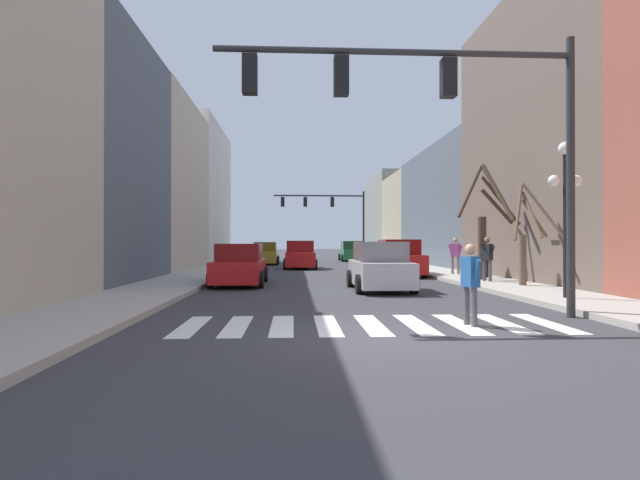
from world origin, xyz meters
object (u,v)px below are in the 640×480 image
Objects in this scene: traffic_signal_near at (438,105)px; car_parked_left_mid at (399,259)px; street_tree_right_mid at (526,240)px; traffic_signal_far at (330,209)px; street_lamp_right_corner at (565,187)px; car_at_intersection at (380,268)px; car_driving_away_lane at (266,254)px; street_tree_left_mid at (487,226)px; car_parked_left_near at (300,256)px; pedestrian_on_right_sidewalk at (486,256)px; car_driving_toward_lane at (240,266)px; pedestrian_waiting_at_curb at (487,255)px; pedestrian_on_left_sidewalk at (470,277)px; pedestrian_crossing_street at (455,253)px; car_parked_right_far at (351,252)px.

car_parked_left_mid is (2.05, 13.74, -3.82)m from traffic_signal_near.
traffic_signal_far is at bearing 100.74° from street_tree_right_mid.
street_lamp_right_corner is 1.03× the size of car_at_intersection.
street_tree_left_mid reaches higher than car_driving_away_lane.
car_parked_left_near is 13.24m from pedestrian_on_right_sidewalk.
street_tree_right_mid reaches higher than car_driving_away_lane.
car_driving_toward_lane is at bearing -179.13° from street_tree_left_mid.
car_parked_left_near is 14.56m from pedestrian_waiting_at_curb.
car_parked_left_mid is at bearing -83.81° from traffic_signal_far.
street_tree_right_mid is (0.59, -2.06, 0.57)m from pedestrian_waiting_at_curb.
pedestrian_on_right_sidewalk is at bearing 87.66° from street_tree_right_mid.
car_parked_left_near is 22.26m from pedestrian_on_left_sidewalk.
street_tree_right_mid is at bearing 27.72° from car_parked_left_near.
car_driving_away_lane is 17.37m from pedestrian_crossing_street.
car_driving_toward_lane is (-5.26, 8.94, -3.90)m from traffic_signal_near.
traffic_signal_far is 1.69× the size of car_driving_toward_lane.
pedestrian_on_left_sidewalk is at bearing -89.37° from traffic_signal_far.
car_at_intersection is at bearing -166.05° from car_driving_away_lane.
car_parked_left_mid reaches higher than pedestrian_on_right_sidewalk.
car_parked_right_far is at bearing 86.54° from traffic_signal_near.
car_parked_right_far reaches higher than car_driving_toward_lane.
pedestrian_waiting_at_curb is at bearing 129.88° from pedestrian_crossing_street.
pedestrian_on_left_sidewalk is at bearing 115.26° from pedestrian_crossing_street.
car_driving_away_lane is 1.00× the size of car_parked_left_near.
pedestrian_on_left_sidewalk is at bearing 8.02° from car_parked_left_near.
street_lamp_right_corner is 0.91× the size of car_driving_toward_lane.
pedestrian_crossing_street reaches higher than pedestrian_on_right_sidewalk.
traffic_signal_far is 1.71× the size of car_parked_right_far.
traffic_signal_far reaches higher than car_parked_left_near.
street_tree_right_mid is (7.74, -14.74, 0.92)m from car_parked_left_near.
street_tree_left_mid is at bearing -174.07° from car_parked_right_far.
pedestrian_crossing_street is (2.55, -0.94, 0.34)m from car_parked_left_mid.
car_parked_right_far is at bearing -4.60° from car_at_intersection.
pedestrian_on_right_sidewalk is at bearing 63.73° from traffic_signal_near.
pedestrian_crossing_street reaches higher than pedestrian_waiting_at_curb.
traffic_signal_far reaches higher than car_parked_left_mid.
pedestrian_crossing_street reaches higher than car_parked_left_near.
pedestrian_waiting_at_curb reaches higher than car_parked_left_mid.
traffic_signal_near is at bearing -128.25° from street_tree_right_mid.
car_parked_left_mid is 0.94× the size of car_parked_right_far.
car_at_intersection is at bearing -115.54° from car_driving_toward_lane.
traffic_signal_far reaches higher than pedestrian_on_right_sidewalk.
car_driving_away_lane is at bearing 28.74° from car_parked_left_mid.
traffic_signal_near is 1.68× the size of street_tree_left_mid.
car_parked_left_mid is 8.76m from car_parked_left_near.
traffic_signal_near is at bearing -149.09° from street_lamp_right_corner.
pedestrian_on_right_sidewalk is (10.42, 1.52, 0.33)m from car_driving_toward_lane.
car_driving_away_lane is at bearing -151.04° from pedestrian_on_right_sidewalk.
car_parked_left_near reaches higher than pedestrian_on_right_sidewalk.
traffic_signal_far is 30.47m from street_lamp_right_corner.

